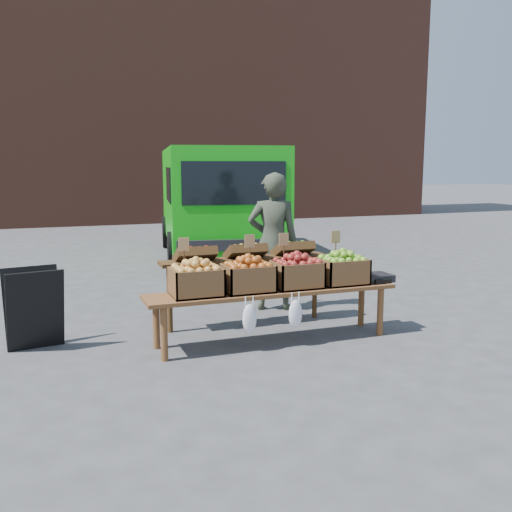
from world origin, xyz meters
name	(u,v)px	position (x,y,z in m)	size (l,w,h in m)	color
ground	(216,358)	(0.00, 0.00, 0.00)	(80.00, 80.00, 0.00)	#444446
brick_building	(84,68)	(0.00, 15.00, 5.00)	(24.00, 4.00, 10.00)	brown
delivery_van	(217,203)	(1.82, 6.02, 1.09)	(2.23, 4.86, 2.18)	#0F9D0F
vendor	(273,242)	(1.24, 1.60, 0.89)	(0.65, 0.42, 1.77)	#33392B
chalkboard_sign	(34,308)	(-1.65, 0.96, 0.42)	(0.55, 0.31, 0.84)	black
back_table	(246,281)	(0.66, 1.03, 0.52)	(2.10, 0.44, 1.04)	#3C2611
display_bench	(272,316)	(0.71, 0.31, 0.28)	(2.70, 0.56, 0.57)	brown
crate_golden_apples	(196,282)	(-0.11, 0.31, 0.71)	(0.50, 0.40, 0.28)	gold
crate_russet_pears	(248,278)	(0.44, 0.31, 0.71)	(0.50, 0.40, 0.28)	#AC5014
crate_red_apples	(297,274)	(0.99, 0.31, 0.71)	(0.50, 0.40, 0.28)	maroon
crate_green_apples	(342,271)	(1.54, 0.31, 0.71)	(0.50, 0.40, 0.28)	#497C1F
weighing_scale	(375,277)	(1.96, 0.31, 0.61)	(0.34, 0.30, 0.08)	black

